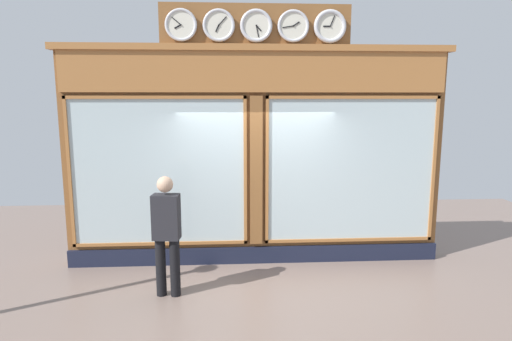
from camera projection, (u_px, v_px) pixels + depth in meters
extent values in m
cube|color=brown|center=(255.00, 160.00, 7.12)|extent=(6.12, 0.30, 3.44)
cube|color=#191E33|center=(256.00, 255.00, 7.22)|extent=(6.12, 0.08, 0.28)
cube|color=#A56936|center=(256.00, 72.00, 6.70)|extent=(6.00, 0.08, 0.63)
cube|color=#A56936|center=(256.00, 48.00, 6.66)|extent=(6.24, 0.20, 0.10)
cube|color=silver|center=(351.00, 170.00, 7.08)|extent=(2.71, 0.02, 2.31)
cube|color=#A56936|center=(354.00, 97.00, 6.87)|extent=(2.81, 0.04, 0.05)
cube|color=#A56936|center=(349.00, 240.00, 7.26)|extent=(2.81, 0.04, 0.05)
cube|color=#A56936|center=(434.00, 170.00, 7.15)|extent=(0.05, 0.04, 2.41)
cube|color=#A56936|center=(267.00, 171.00, 6.98)|extent=(0.05, 0.04, 2.41)
cube|color=silver|center=(159.00, 172.00, 6.90)|extent=(2.71, 0.02, 2.31)
cube|color=#A56936|center=(156.00, 97.00, 6.68)|extent=(2.81, 0.04, 0.05)
cube|color=#A56936|center=(161.00, 243.00, 7.07)|extent=(2.81, 0.04, 0.05)
cube|color=#A56936|center=(70.00, 173.00, 6.79)|extent=(0.05, 0.04, 2.41)
cube|color=#A56936|center=(245.00, 172.00, 6.96)|extent=(0.05, 0.04, 2.41)
cube|color=brown|center=(256.00, 171.00, 6.97)|extent=(0.20, 0.10, 2.41)
cube|color=brown|center=(256.00, 26.00, 6.65)|extent=(2.94, 0.06, 0.68)
cylinder|color=silver|center=(330.00, 26.00, 6.64)|extent=(0.40, 0.02, 0.40)
torus|color=silver|center=(330.00, 26.00, 6.63)|extent=(0.50, 0.07, 0.50)
cube|color=black|center=(327.00, 26.00, 6.62)|extent=(0.11, 0.01, 0.02)
cube|color=black|center=(332.00, 21.00, 6.61)|extent=(0.07, 0.01, 0.16)
sphere|color=black|center=(330.00, 26.00, 6.62)|extent=(0.02, 0.02, 0.02)
cylinder|color=silver|center=(293.00, 26.00, 6.60)|extent=(0.40, 0.02, 0.40)
torus|color=silver|center=(293.00, 26.00, 6.60)|extent=(0.49, 0.05, 0.49)
cube|color=black|center=(296.00, 24.00, 6.59)|extent=(0.10, 0.01, 0.07)
cube|color=black|center=(288.00, 27.00, 6.59)|extent=(0.17, 0.01, 0.04)
sphere|color=black|center=(294.00, 26.00, 6.59)|extent=(0.02, 0.02, 0.02)
cylinder|color=silver|center=(256.00, 26.00, 6.57)|extent=(0.40, 0.02, 0.40)
torus|color=silver|center=(256.00, 26.00, 6.57)|extent=(0.49, 0.06, 0.49)
cube|color=black|center=(259.00, 28.00, 6.56)|extent=(0.09, 0.01, 0.09)
cube|color=black|center=(257.00, 31.00, 6.57)|extent=(0.04, 0.01, 0.17)
sphere|color=black|center=(256.00, 25.00, 6.55)|extent=(0.02, 0.02, 0.02)
cylinder|color=silver|center=(219.00, 25.00, 6.54)|extent=(0.40, 0.02, 0.40)
torus|color=silver|center=(219.00, 25.00, 6.53)|extent=(0.49, 0.05, 0.49)
cube|color=black|center=(217.00, 28.00, 6.53)|extent=(0.06, 0.01, 0.11)
cube|color=black|center=(223.00, 21.00, 6.51)|extent=(0.12, 0.01, 0.13)
sphere|color=black|center=(219.00, 25.00, 6.52)|extent=(0.02, 0.02, 0.02)
cylinder|color=silver|center=(181.00, 25.00, 6.50)|extent=(0.40, 0.02, 0.40)
torus|color=silver|center=(181.00, 25.00, 6.50)|extent=(0.48, 0.05, 0.48)
cube|color=black|center=(178.00, 26.00, 6.49)|extent=(0.10, 0.01, 0.07)
cube|color=black|center=(176.00, 21.00, 6.47)|extent=(0.14, 0.01, 0.12)
sphere|color=black|center=(181.00, 25.00, 6.48)|extent=(0.02, 0.02, 0.02)
cylinder|color=black|center=(161.00, 267.00, 6.00)|extent=(0.14, 0.14, 0.82)
cylinder|color=black|center=(175.00, 267.00, 5.99)|extent=(0.14, 0.14, 0.82)
cube|color=#232328|center=(166.00, 217.00, 5.88)|extent=(0.38, 0.26, 0.62)
sphere|color=tan|center=(165.00, 184.00, 5.80)|extent=(0.22, 0.22, 0.22)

